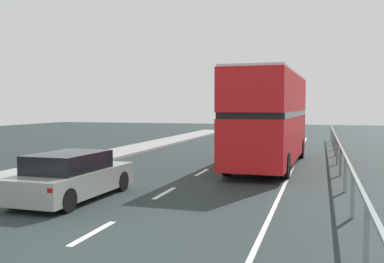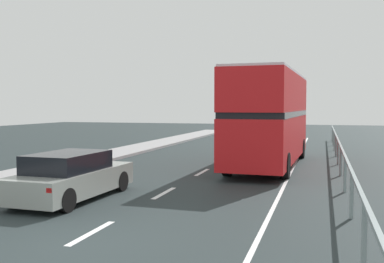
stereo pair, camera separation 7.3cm
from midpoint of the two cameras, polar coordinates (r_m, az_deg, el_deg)
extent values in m
cube|color=#242D2E|center=(9.49, -15.24, -13.98)|extent=(75.51, 120.00, 0.10)
cube|color=silver|center=(10.20, -12.64, -12.41)|extent=(0.16, 1.96, 0.01)
cube|color=silver|center=(14.33, -3.64, -7.78)|extent=(0.16, 1.96, 0.01)
cube|color=silver|center=(18.69, 1.16, -5.18)|extent=(0.16, 1.96, 0.01)
cube|color=silver|center=(23.16, 4.10, -3.55)|extent=(0.16, 1.96, 0.01)
cube|color=silver|center=(27.68, 6.09, -2.44)|extent=(0.16, 1.96, 0.01)
cube|color=silver|center=(32.24, 7.51, -1.65)|extent=(0.16, 1.96, 0.01)
cube|color=silver|center=(36.81, 8.58, -1.05)|extent=(0.16, 1.96, 0.01)
cube|color=silver|center=(17.00, 11.77, -6.09)|extent=(0.12, 46.00, 0.01)
cube|color=gray|center=(16.83, 18.45, -2.42)|extent=(0.08, 42.00, 0.08)
cylinder|color=gray|center=(8.31, 20.96, -12.17)|extent=(0.10, 0.10, 1.13)
cylinder|color=gray|center=(11.71, 19.48, -7.66)|extent=(0.10, 0.10, 1.13)
cylinder|color=gray|center=(15.16, 18.69, -5.18)|extent=(0.10, 0.10, 1.13)
cylinder|color=gray|center=(18.63, 18.19, -3.63)|extent=(0.10, 0.10, 1.13)
cylinder|color=gray|center=(22.10, 17.85, -2.56)|extent=(0.10, 0.10, 1.13)
cylinder|color=gray|center=(25.59, 17.60, -1.78)|extent=(0.10, 0.10, 1.13)
cylinder|color=gray|center=(29.07, 17.42, -1.19)|extent=(0.10, 0.10, 1.13)
cylinder|color=gray|center=(32.56, 17.27, -0.73)|extent=(0.10, 0.10, 1.13)
cylinder|color=gray|center=(36.06, 17.15, -0.35)|extent=(0.10, 0.10, 1.13)
cube|color=red|center=(20.79, 9.68, -0.74)|extent=(2.81, 10.22, 1.93)
cube|color=black|center=(20.74, 9.71, 2.25)|extent=(2.82, 9.82, 0.24)
cube|color=red|center=(20.75, 9.74, 4.81)|extent=(2.81, 10.22, 1.62)
cube|color=silver|center=(20.79, 9.76, 7.18)|extent=(2.76, 10.02, 0.10)
cube|color=black|center=(25.78, 11.34, 0.23)|extent=(2.20, 0.12, 1.35)
cube|color=yellow|center=(25.76, 11.39, 5.38)|extent=(1.47, 0.09, 0.28)
cylinder|color=black|center=(24.64, 8.34, -2.00)|extent=(0.32, 1.01, 1.00)
cylinder|color=black|center=(24.36, 13.55, -2.12)|extent=(0.32, 1.01, 1.00)
cylinder|color=black|center=(17.69, 4.39, -4.04)|extent=(0.32, 1.01, 1.00)
cylinder|color=black|center=(17.30, 11.64, -4.26)|extent=(0.32, 1.01, 1.00)
cube|color=gray|center=(13.81, -14.98, -6.12)|extent=(1.93, 4.53, 0.68)
cube|color=black|center=(13.54, -15.54, -3.72)|extent=(1.65, 2.51, 0.53)
cube|color=red|center=(11.54, -17.64, -7.14)|extent=(0.16, 0.07, 0.12)
cylinder|color=black|center=(15.55, -14.42, -5.81)|extent=(0.22, 0.65, 0.64)
cylinder|color=black|center=(14.75, -9.04, -6.24)|extent=(0.22, 0.65, 0.64)
cylinder|color=black|center=(13.10, -21.68, -7.64)|extent=(0.22, 0.65, 0.64)
cylinder|color=black|center=(12.14, -15.68, -8.38)|extent=(0.22, 0.65, 0.64)
camera|label=1|loc=(0.04, -90.12, -0.01)|focal=42.13mm
camera|label=2|loc=(0.04, 89.88, 0.01)|focal=42.13mm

